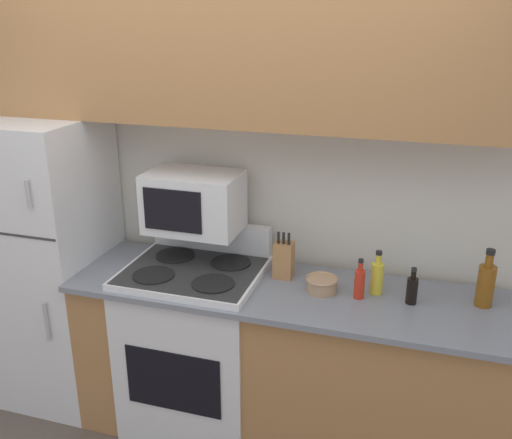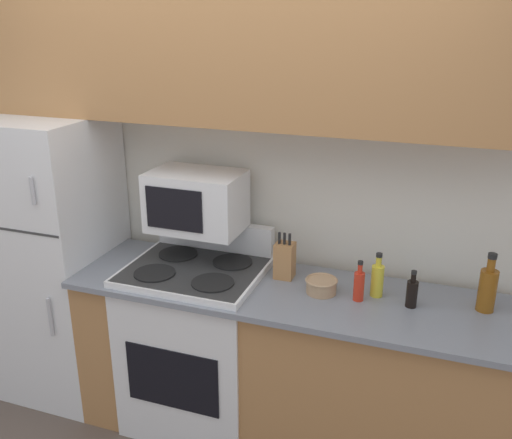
# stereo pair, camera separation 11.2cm
# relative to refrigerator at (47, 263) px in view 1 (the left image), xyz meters

# --- Properties ---
(wall_back) EXTENTS (8.00, 0.05, 2.55)m
(wall_back) POSITION_rel_refrigerator_xyz_m (1.08, 0.35, 0.45)
(wall_back) COLOR silver
(wall_back) RESTS_ON ground_plane
(lower_cabinets) EXTENTS (2.16, 0.63, 0.89)m
(lower_cabinets) POSITION_rel_refrigerator_xyz_m (1.41, -0.02, -0.38)
(lower_cabinets) COLOR #B27A47
(lower_cabinets) RESTS_ON ground_plane
(refrigerator) EXTENTS (0.67, 0.65, 1.66)m
(refrigerator) POSITION_rel_refrigerator_xyz_m (0.00, 0.00, 0.00)
(refrigerator) COLOR white
(refrigerator) RESTS_ON ground_plane
(upper_cabinets) EXTENTS (2.83, 0.33, 0.66)m
(upper_cabinets) POSITION_rel_refrigerator_xyz_m (1.08, 0.16, 1.16)
(upper_cabinets) COLOR #B27A47
(upper_cabinets) RESTS_ON refrigerator
(stove) EXTENTS (0.70, 0.61, 1.09)m
(stove) POSITION_rel_refrigerator_xyz_m (0.92, -0.03, -0.35)
(stove) COLOR white
(stove) RESTS_ON ground_plane
(microwave) EXTENTS (0.48, 0.32, 0.31)m
(microwave) POSITION_rel_refrigerator_xyz_m (0.88, 0.10, 0.42)
(microwave) COLOR white
(microwave) RESTS_ON stove
(knife_block) EXTENTS (0.10, 0.09, 0.25)m
(knife_block) POSITION_rel_refrigerator_xyz_m (1.37, 0.09, 0.16)
(knife_block) COLOR #B27A47
(knife_block) RESTS_ON lower_cabinets
(bowl) EXTENTS (0.16, 0.16, 0.07)m
(bowl) POSITION_rel_refrigerator_xyz_m (1.59, -0.01, 0.11)
(bowl) COLOR tan
(bowl) RESTS_ON lower_cabinets
(bottle_hot_sauce) EXTENTS (0.05, 0.05, 0.20)m
(bottle_hot_sauce) POSITION_rel_refrigerator_xyz_m (1.77, -0.02, 0.14)
(bottle_hot_sauce) COLOR red
(bottle_hot_sauce) RESTS_ON lower_cabinets
(bottle_soy_sauce) EXTENTS (0.05, 0.05, 0.18)m
(bottle_soy_sauce) POSITION_rel_refrigerator_xyz_m (2.01, -0.00, 0.14)
(bottle_soy_sauce) COLOR black
(bottle_soy_sauce) RESTS_ON lower_cabinets
(bottle_cooking_spray) EXTENTS (0.06, 0.06, 0.22)m
(bottle_cooking_spray) POSITION_rel_refrigerator_xyz_m (1.84, 0.05, 0.15)
(bottle_cooking_spray) COLOR gold
(bottle_cooking_spray) RESTS_ON lower_cabinets
(bottle_whiskey) EXTENTS (0.08, 0.08, 0.28)m
(bottle_whiskey) POSITION_rel_refrigerator_xyz_m (2.33, 0.07, 0.18)
(bottle_whiskey) COLOR brown
(bottle_whiskey) RESTS_ON lower_cabinets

